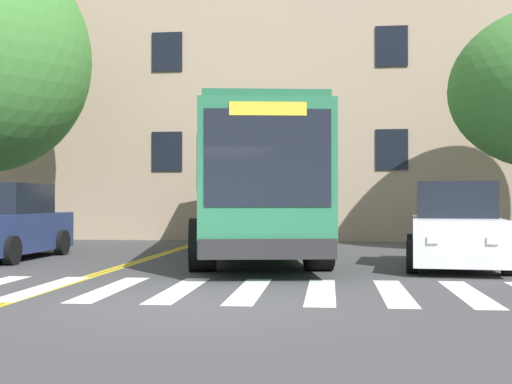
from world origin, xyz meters
name	(u,v)px	position (x,y,z in m)	size (l,w,h in m)	color
ground_plane	(200,305)	(0.00, 0.00, 0.00)	(120.00, 120.00, 0.00)	#424244
crosswalk	(214,290)	(-0.08, 1.56, 0.00)	(10.85, 3.49, 0.01)	white
lane_line_yellow_inner	(207,240)	(-2.89, 15.56, 0.00)	(0.12, 36.00, 0.01)	gold
lane_line_yellow_outer	(211,240)	(-2.73, 15.56, 0.00)	(0.12, 36.00, 0.01)	gold
city_bus	(253,183)	(-0.28, 8.16, 1.88)	(4.37, 11.46, 3.47)	#28704C
car_navy_near_lane	(4,225)	(-6.30, 6.81, 0.85)	(2.05, 4.69, 1.87)	navy
car_white_far_lane	(455,229)	(4.40, 5.90, 0.84)	(2.35, 4.56, 1.85)	white
building_facade	(385,75)	(3.68, 18.71, 6.38)	(39.59, 7.48, 12.74)	tan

